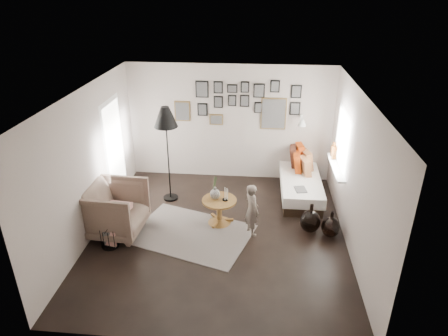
# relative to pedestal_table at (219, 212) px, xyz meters

# --- Properties ---
(ground) EXTENTS (4.80, 4.80, 0.00)m
(ground) POSITION_rel_pedestal_table_xyz_m (0.03, -0.38, -0.23)
(ground) COLOR black
(ground) RESTS_ON ground
(wall_back) EXTENTS (4.50, 0.00, 4.50)m
(wall_back) POSITION_rel_pedestal_table_xyz_m (0.03, 2.02, 1.07)
(wall_back) COLOR #B0A29A
(wall_back) RESTS_ON ground
(wall_front) EXTENTS (4.50, 0.00, 4.50)m
(wall_front) POSITION_rel_pedestal_table_xyz_m (0.03, -2.78, 1.07)
(wall_front) COLOR #B0A29A
(wall_front) RESTS_ON ground
(wall_left) EXTENTS (0.00, 4.80, 4.80)m
(wall_left) POSITION_rel_pedestal_table_xyz_m (-2.22, -0.38, 1.07)
(wall_left) COLOR #B0A29A
(wall_left) RESTS_ON ground
(wall_right) EXTENTS (0.00, 4.80, 4.80)m
(wall_right) POSITION_rel_pedestal_table_xyz_m (2.28, -0.38, 1.07)
(wall_right) COLOR #B0A29A
(wall_right) RESTS_ON ground
(ceiling) EXTENTS (4.80, 4.80, 0.00)m
(ceiling) POSITION_rel_pedestal_table_xyz_m (0.03, -0.38, 2.37)
(ceiling) COLOR white
(ceiling) RESTS_ON wall_back
(door_left) EXTENTS (0.00, 2.14, 2.14)m
(door_left) POSITION_rel_pedestal_table_xyz_m (-2.21, 0.82, 0.82)
(door_left) COLOR white
(door_left) RESTS_ON wall_left
(window_right) EXTENTS (0.15, 1.32, 1.30)m
(window_right) POSITION_rel_pedestal_table_xyz_m (2.20, 0.96, 0.70)
(window_right) COLOR white
(window_right) RESTS_ON wall_right
(gallery_wall) EXTENTS (2.74, 0.03, 1.08)m
(gallery_wall) POSITION_rel_pedestal_table_xyz_m (0.31, 2.00, 1.51)
(gallery_wall) COLOR brown
(gallery_wall) RESTS_ON wall_back
(wall_sconce) EXTENTS (0.18, 0.36, 0.16)m
(wall_sconce) POSITION_rel_pedestal_table_xyz_m (1.58, 1.75, 1.23)
(wall_sconce) COLOR white
(wall_sconce) RESTS_ON wall_back
(rug) EXTENTS (2.39, 2.00, 0.01)m
(rug) POSITION_rel_pedestal_table_xyz_m (-0.47, -0.41, -0.23)
(rug) COLOR #B7AAA0
(rug) RESTS_ON ground
(pedestal_table) EXTENTS (0.64, 0.64, 0.51)m
(pedestal_table) POSITION_rel_pedestal_table_xyz_m (0.00, 0.00, 0.00)
(pedestal_table) COLOR brown
(pedestal_table) RESTS_ON ground
(vase) EXTENTS (0.18, 0.18, 0.46)m
(vase) POSITION_rel_pedestal_table_xyz_m (-0.08, 0.02, 0.41)
(vase) COLOR black
(vase) RESTS_ON pedestal_table
(candles) EXTENTS (0.11, 0.11, 0.24)m
(candles) POSITION_rel_pedestal_table_xyz_m (0.11, -0.00, 0.39)
(candles) COLOR black
(candles) RESTS_ON pedestal_table
(daybed) EXTENTS (0.83, 1.95, 0.93)m
(daybed) POSITION_rel_pedestal_table_xyz_m (1.60, 1.32, 0.06)
(daybed) COLOR black
(daybed) RESTS_ON ground
(magazine_on_daybed) EXTENTS (0.26, 0.32, 0.02)m
(magazine_on_daybed) POSITION_rel_pedestal_table_xyz_m (1.54, 0.67, 0.20)
(magazine_on_daybed) COLOR black
(magazine_on_daybed) RESTS_ON daybed
(armchair) EXTENTS (1.10, 1.07, 0.94)m
(armchair) POSITION_rel_pedestal_table_xyz_m (-1.84, -0.45, 0.24)
(armchair) COLOR brown
(armchair) RESTS_ON ground
(armchair_cushion) EXTENTS (0.47, 0.48, 0.19)m
(armchair_cushion) POSITION_rel_pedestal_table_xyz_m (-1.81, -0.40, 0.25)
(armchair_cushion) COLOR silver
(armchair_cushion) RESTS_ON armchair
(floor_lamp) EXTENTS (0.47, 0.47, 2.00)m
(floor_lamp) POSITION_rel_pedestal_table_xyz_m (-1.12, 0.84, 1.49)
(floor_lamp) COLOR black
(floor_lamp) RESTS_ON ground
(magazine_basket) EXTENTS (0.30, 0.30, 0.36)m
(magazine_basket) POSITION_rel_pedestal_table_xyz_m (-1.80, -0.90, -0.06)
(magazine_basket) COLOR black
(magazine_basket) RESTS_ON ground
(demijohn_large) EXTENTS (0.38, 0.38, 0.56)m
(demijohn_large) POSITION_rel_pedestal_table_xyz_m (1.67, -0.12, -0.02)
(demijohn_large) COLOR black
(demijohn_large) RESTS_ON ground
(demijohn_small) EXTENTS (0.33, 0.33, 0.51)m
(demijohn_small) POSITION_rel_pedestal_table_xyz_m (2.02, -0.24, -0.04)
(demijohn_small) COLOR black
(demijohn_small) RESTS_ON ground
(child) EXTENTS (0.39, 0.43, 0.99)m
(child) POSITION_rel_pedestal_table_xyz_m (0.61, -0.28, 0.26)
(child) COLOR #6D5F56
(child) RESTS_ON ground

